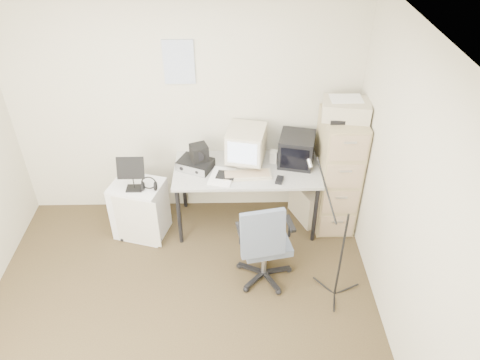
{
  "coord_description": "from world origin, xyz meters",
  "views": [
    {
      "loc": [
        0.48,
        -2.52,
        3.48
      ],
      "look_at": [
        0.55,
        0.95,
        0.95
      ],
      "focal_mm": 35.0,
      "sensor_mm": 36.0,
      "label": 1
    }
  ],
  "objects_px": {
    "filing_cabinet": "(337,172)",
    "side_cart": "(140,209)",
    "desk": "(246,196)",
    "office_chair": "(265,240)"
  },
  "relations": [
    {
      "from": "filing_cabinet",
      "to": "side_cart",
      "type": "relative_size",
      "value": 2.06
    },
    {
      "from": "office_chair",
      "to": "side_cart",
      "type": "bearing_deg",
      "value": 141.03
    },
    {
      "from": "filing_cabinet",
      "to": "office_chair",
      "type": "height_order",
      "value": "filing_cabinet"
    },
    {
      "from": "desk",
      "to": "side_cart",
      "type": "bearing_deg",
      "value": -173.62
    },
    {
      "from": "office_chair",
      "to": "side_cart",
      "type": "height_order",
      "value": "office_chair"
    },
    {
      "from": "desk",
      "to": "office_chair",
      "type": "xyz_separation_m",
      "value": [
        0.14,
        -0.81,
        0.12
      ]
    },
    {
      "from": "office_chair",
      "to": "side_cart",
      "type": "xyz_separation_m",
      "value": [
        -1.28,
        0.68,
        -0.17
      ]
    },
    {
      "from": "desk",
      "to": "office_chair",
      "type": "distance_m",
      "value": 0.83
    },
    {
      "from": "filing_cabinet",
      "to": "office_chair",
      "type": "xyz_separation_m",
      "value": [
        -0.81,
        -0.84,
        -0.17
      ]
    },
    {
      "from": "desk",
      "to": "side_cart",
      "type": "height_order",
      "value": "desk"
    }
  ]
}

